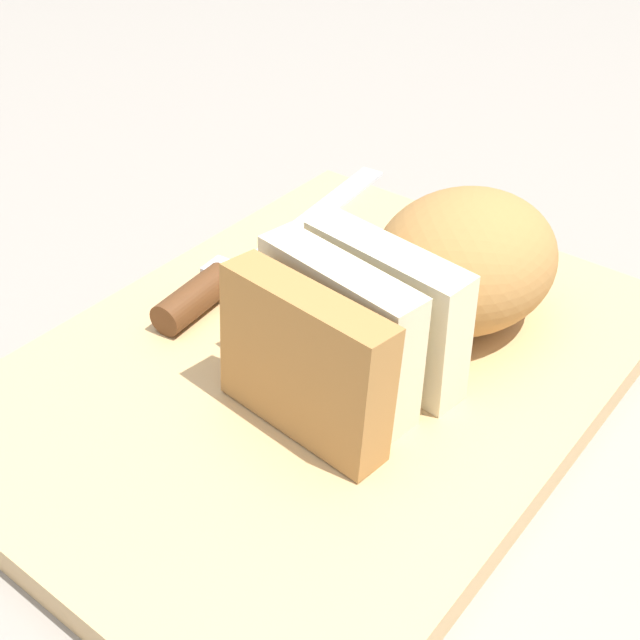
% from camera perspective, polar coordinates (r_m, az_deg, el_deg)
% --- Properties ---
extents(ground_plane, '(3.00, 3.00, 0.00)m').
position_cam_1_polar(ground_plane, '(0.53, -0.00, -4.36)').
color(ground_plane, gray).
extents(cutting_board, '(0.42, 0.32, 0.02)m').
position_cam_1_polar(cutting_board, '(0.53, -0.00, -3.52)').
color(cutting_board, tan).
rests_on(cutting_board, ground_plane).
extents(bread_loaf, '(0.23, 0.14, 0.09)m').
position_cam_1_polar(bread_loaf, '(0.51, 7.00, 2.35)').
color(bread_loaf, '#A8753D').
rests_on(bread_loaf, cutting_board).
extents(bread_knife, '(0.27, 0.04, 0.02)m').
position_cam_1_polar(bread_knife, '(0.58, -6.25, 2.97)').
color(bread_knife, silver).
rests_on(bread_knife, cutting_board).
extents(crumb_near_knife, '(0.00, 0.00, 0.00)m').
position_cam_1_polar(crumb_near_knife, '(0.55, 2.94, 0.03)').
color(crumb_near_knife, '#996633').
rests_on(crumb_near_knife, cutting_board).
extents(crumb_near_loaf, '(0.01, 0.01, 0.01)m').
position_cam_1_polar(crumb_near_loaf, '(0.56, -4.06, 0.67)').
color(crumb_near_loaf, '#996633').
rests_on(crumb_near_loaf, cutting_board).
extents(crumb_stray_left, '(0.01, 0.01, 0.01)m').
position_cam_1_polar(crumb_stray_left, '(0.53, -5.28, -1.80)').
color(crumb_stray_left, '#996633').
rests_on(crumb_stray_left, cutting_board).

